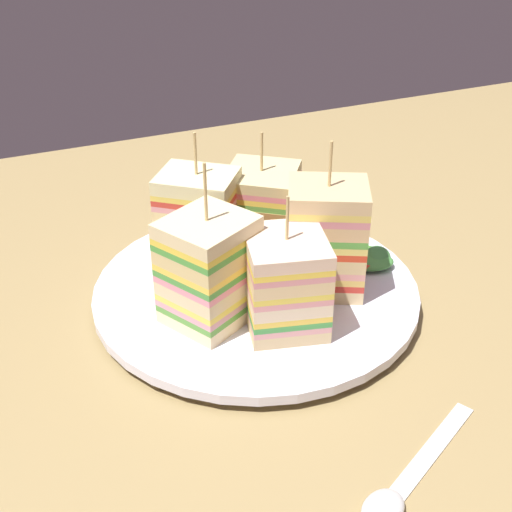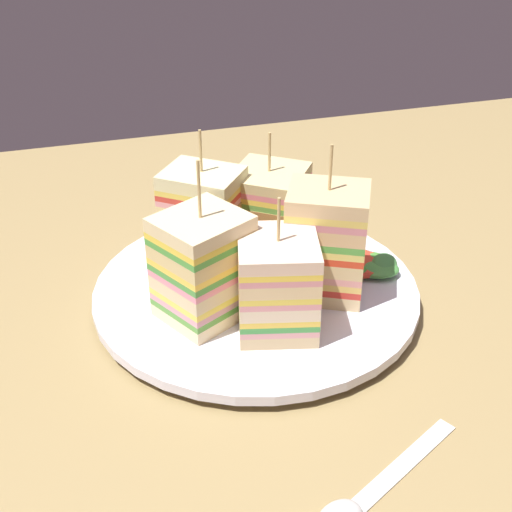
{
  "view_description": "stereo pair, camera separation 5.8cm",
  "coord_description": "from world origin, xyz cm",
  "views": [
    {
      "loc": [
        19.63,
        45.69,
        34.7
      ],
      "look_at": [
        0.0,
        0.0,
        4.56
      ],
      "focal_mm": 48.66,
      "sensor_mm": 36.0,
      "label": 1
    },
    {
      "loc": [
        14.17,
        47.67,
        34.7
      ],
      "look_at": [
        0.0,
        0.0,
        4.56
      ],
      "focal_mm": 48.66,
      "sensor_mm": 36.0,
      "label": 2
    }
  ],
  "objects": [
    {
      "name": "ground_plane",
      "position": [
        0.0,
        0.0,
        -0.9
      ],
      "size": [
        128.23,
        82.52,
        1.8
      ],
      "primitive_type": "cube",
      "color": "#988050"
    },
    {
      "name": "sandwich_wedge_3",
      "position": [
        5.09,
        2.65,
        5.96
      ],
      "size": [
        8.41,
        8.15,
        13.42
      ],
      "rotation": [
        0.0,
        0.0,
        9.92
      ],
      "color": "beige",
      "rests_on": "plate"
    },
    {
      "name": "chip_pile",
      "position": [
        -1.4,
        -1.43,
        2.96
      ],
      "size": [
        7.17,
        7.03,
        2.62
      ],
      "color": "#EED474",
      "rests_on": "plate"
    },
    {
      "name": "salad_garnish",
      "position": [
        -10.23,
        0.74,
        2.15
      ],
      "size": [
        7.31,
        5.51,
        1.42
      ],
      "color": "#4A9438",
      "rests_on": "plate"
    },
    {
      "name": "sandwich_wedge_0",
      "position": [
        -5.25,
        2.31,
        6.3
      ],
      "size": [
        8.18,
        7.72,
        13.28
      ],
      "rotation": [
        0.0,
        0.0,
        5.82
      ],
      "color": "beige",
      "rests_on": "plate"
    },
    {
      "name": "sandwich_wedge_2",
      "position": [
        3.33,
        -4.67,
        6.12
      ],
      "size": [
        8.21,
        7.98,
        12.81
      ],
      "rotation": [
        0.0,
        0.0,
        8.76
      ],
      "color": "#DFBB8B",
      "rests_on": "plate"
    },
    {
      "name": "plate",
      "position": [
        0.0,
        0.0,
        0.94
      ],
      "size": [
        27.85,
        27.85,
        1.56
      ],
      "color": "white",
      "rests_on": "ground_plane"
    },
    {
      "name": "sandwich_wedge_4",
      "position": [
        0.41,
        5.72,
        5.38
      ],
      "size": [
        7.33,
        7.68,
        11.19
      ],
      "rotation": [
        0.0,
        0.0,
        10.75
      ],
      "color": "#DABA7F",
      "rests_on": "plate"
    },
    {
      "name": "spoon",
      "position": [
        0.19,
        22.6,
        0.39
      ],
      "size": [
        12.56,
        7.73,
        1.0
      ],
      "rotation": [
        0.0,
        0.0,
        0.48
      ],
      "color": "silver",
      "rests_on": "ground_plane"
    },
    {
      "name": "sandwich_wedge_1",
      "position": [
        -2.7,
        -5.07,
        5.66
      ],
      "size": [
        8.66,
        8.75,
        11.76
      ],
      "rotation": [
        0.0,
        0.0,
        7.22
      ],
      "color": "#E2C08B",
      "rests_on": "plate"
    }
  ]
}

